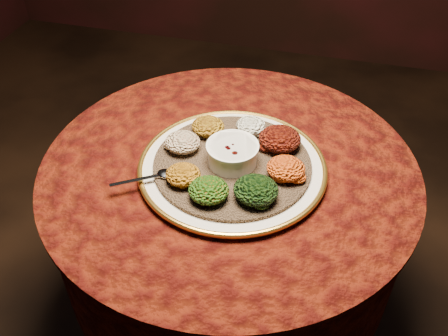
# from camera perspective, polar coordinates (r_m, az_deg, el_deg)

# --- Properties ---
(table) EXTENTS (0.96, 0.96, 0.73)m
(table) POSITION_cam_1_polar(r_m,az_deg,el_deg) (1.39, 0.55, -5.14)
(table) COLOR black
(table) RESTS_ON ground
(platter) EXTENTS (0.49, 0.49, 0.02)m
(platter) POSITION_cam_1_polar(r_m,az_deg,el_deg) (1.24, 0.95, 0.12)
(platter) COLOR beige
(platter) RESTS_ON table
(injera) EXTENTS (0.42, 0.42, 0.01)m
(injera) POSITION_cam_1_polar(r_m,az_deg,el_deg) (1.23, 0.96, 0.50)
(injera) COLOR brown
(injera) RESTS_ON platter
(stew_bowl) EXTENTS (0.13, 0.13, 0.05)m
(stew_bowl) POSITION_cam_1_polar(r_m,az_deg,el_deg) (1.21, 0.97, 1.79)
(stew_bowl) COLOR white
(stew_bowl) RESTS_ON injera
(spoon) EXTENTS (0.14, 0.10, 0.01)m
(spoon) POSITION_cam_1_polar(r_m,az_deg,el_deg) (1.19, -7.09, -0.76)
(spoon) COLOR silver
(spoon) RESTS_ON injera
(portion_ayib) EXTENTS (0.08, 0.07, 0.04)m
(portion_ayib) POSITION_cam_1_polar(r_m,az_deg,el_deg) (1.32, 3.09, 4.85)
(portion_ayib) COLOR white
(portion_ayib) RESTS_ON injera
(portion_kitfo) EXTENTS (0.11, 0.10, 0.05)m
(portion_kitfo) POSITION_cam_1_polar(r_m,az_deg,el_deg) (1.27, 6.41, 3.34)
(portion_kitfo) COLOR black
(portion_kitfo) RESTS_ON injera
(portion_tikil) EXTENTS (0.09, 0.09, 0.04)m
(portion_tikil) POSITION_cam_1_polar(r_m,az_deg,el_deg) (1.19, 7.09, -0.04)
(portion_tikil) COLOR #A6620D
(portion_tikil) RESTS_ON injera
(portion_gomen) EXTENTS (0.10, 0.10, 0.05)m
(portion_gomen) POSITION_cam_1_polar(r_m,az_deg,el_deg) (1.12, 3.67, -2.52)
(portion_gomen) COLOR black
(portion_gomen) RESTS_ON injera
(portion_mixveg) EXTENTS (0.09, 0.09, 0.04)m
(portion_mixveg) POSITION_cam_1_polar(r_m,az_deg,el_deg) (1.12, -1.76, -2.55)
(portion_mixveg) COLOR #B03D0B
(portion_mixveg) RESTS_ON injera
(portion_kik) EXTENTS (0.08, 0.08, 0.04)m
(portion_kik) POSITION_cam_1_polar(r_m,az_deg,el_deg) (1.17, -4.69, -0.78)
(portion_kik) COLOR #AD650F
(portion_kik) RESTS_ON injera
(portion_timatim) EXTENTS (0.09, 0.09, 0.04)m
(portion_timatim) POSITION_cam_1_polar(r_m,az_deg,el_deg) (1.26, -4.75, 2.95)
(portion_timatim) COLOR maroon
(portion_timatim) RESTS_ON injera
(portion_shiro) EXTENTS (0.09, 0.08, 0.04)m
(portion_shiro) POSITION_cam_1_polar(r_m,az_deg,el_deg) (1.31, -1.84, 4.78)
(portion_shiro) COLOR #9C6E12
(portion_shiro) RESTS_ON injera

